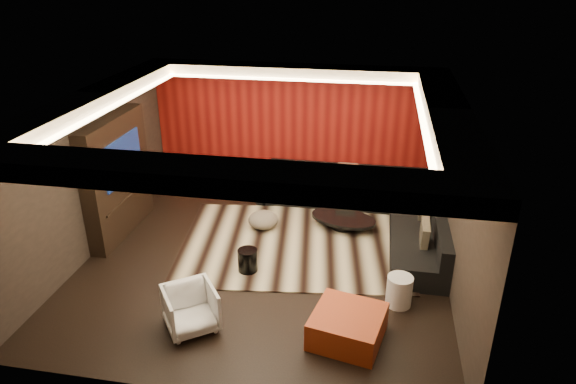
% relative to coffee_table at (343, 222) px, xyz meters
% --- Properties ---
extents(floor, '(6.00, 6.00, 0.02)m').
position_rel_coffee_table_xyz_m(floor, '(-1.22, -1.43, -0.14)').
color(floor, black).
rests_on(floor, ground).
extents(ceiling, '(6.00, 6.00, 0.02)m').
position_rel_coffee_table_xyz_m(ceiling, '(-1.22, -1.43, 2.68)').
color(ceiling, silver).
rests_on(ceiling, ground).
extents(wall_back, '(6.00, 0.02, 2.80)m').
position_rel_coffee_table_xyz_m(wall_back, '(-1.22, 1.58, 1.27)').
color(wall_back, black).
rests_on(wall_back, ground).
extents(wall_left, '(0.02, 6.00, 2.80)m').
position_rel_coffee_table_xyz_m(wall_left, '(-4.23, -1.43, 1.27)').
color(wall_left, black).
rests_on(wall_left, ground).
extents(wall_right, '(0.02, 6.00, 2.80)m').
position_rel_coffee_table_xyz_m(wall_right, '(1.79, -1.43, 1.27)').
color(wall_right, black).
rests_on(wall_right, ground).
extents(red_feature_wall, '(5.98, 0.05, 2.78)m').
position_rel_coffee_table_xyz_m(red_feature_wall, '(-1.22, 1.54, 1.27)').
color(red_feature_wall, '#6B0C0A').
rests_on(red_feature_wall, ground).
extents(soffit_back, '(6.00, 0.60, 0.22)m').
position_rel_coffee_table_xyz_m(soffit_back, '(-1.22, 1.27, 2.56)').
color(soffit_back, silver).
rests_on(soffit_back, ground).
extents(soffit_front, '(6.00, 0.60, 0.22)m').
position_rel_coffee_table_xyz_m(soffit_front, '(-1.22, -4.13, 2.56)').
color(soffit_front, silver).
rests_on(soffit_front, ground).
extents(soffit_left, '(0.60, 4.80, 0.22)m').
position_rel_coffee_table_xyz_m(soffit_left, '(-3.92, -1.43, 2.56)').
color(soffit_left, silver).
rests_on(soffit_left, ground).
extents(soffit_right, '(0.60, 4.80, 0.22)m').
position_rel_coffee_table_xyz_m(soffit_right, '(1.48, -1.43, 2.56)').
color(soffit_right, silver).
rests_on(soffit_right, ground).
extents(cove_back, '(4.80, 0.08, 0.04)m').
position_rel_coffee_table_xyz_m(cove_back, '(-1.22, 0.93, 2.47)').
color(cove_back, '#FFD899').
rests_on(cove_back, ground).
extents(cove_front, '(4.80, 0.08, 0.04)m').
position_rel_coffee_table_xyz_m(cove_front, '(-1.22, -3.79, 2.47)').
color(cove_front, '#FFD899').
rests_on(cove_front, ground).
extents(cove_left, '(0.08, 4.80, 0.04)m').
position_rel_coffee_table_xyz_m(cove_left, '(-3.58, -1.43, 2.47)').
color(cove_left, '#FFD899').
rests_on(cove_left, ground).
extents(cove_right, '(0.08, 4.80, 0.04)m').
position_rel_coffee_table_xyz_m(cove_right, '(1.14, -1.43, 2.47)').
color(cove_right, '#FFD899').
rests_on(cove_right, ground).
extents(tv_surround, '(0.30, 2.00, 2.20)m').
position_rel_coffee_table_xyz_m(tv_surround, '(-4.07, -0.83, 0.97)').
color(tv_surround, black).
rests_on(tv_surround, ground).
extents(tv_screen, '(0.04, 1.30, 0.80)m').
position_rel_coffee_table_xyz_m(tv_screen, '(-3.91, -0.83, 1.32)').
color(tv_screen, black).
rests_on(tv_screen, ground).
extents(tv_shelf, '(0.04, 1.60, 0.04)m').
position_rel_coffee_table_xyz_m(tv_shelf, '(-3.91, -0.83, 0.57)').
color(tv_shelf, black).
rests_on(tv_shelf, ground).
extents(rug, '(4.33, 3.46, 0.02)m').
position_rel_coffee_table_xyz_m(rug, '(-0.83, -0.77, -0.12)').
color(rug, '#BFB18C').
rests_on(rug, floor).
extents(coffee_table, '(1.55, 1.55, 0.21)m').
position_rel_coffee_table_xyz_m(coffee_table, '(0.00, 0.00, 0.00)').
color(coffee_table, black).
rests_on(coffee_table, rug).
extents(drum_stool, '(0.37, 0.37, 0.38)m').
position_rel_coffee_table_xyz_m(drum_stool, '(-1.42, -1.78, 0.08)').
color(drum_stool, black).
rests_on(drum_stool, rug).
extents(striped_pouf, '(0.75, 0.75, 0.31)m').
position_rel_coffee_table_xyz_m(striped_pouf, '(-1.50, -0.28, 0.05)').
color(striped_pouf, beige).
rests_on(striped_pouf, rug).
extents(white_side_table, '(0.39, 0.39, 0.48)m').
position_rel_coffee_table_xyz_m(white_side_table, '(1.00, -2.24, 0.11)').
color(white_side_table, silver).
rests_on(white_side_table, floor).
extents(orange_ottoman, '(1.08, 1.08, 0.41)m').
position_rel_coffee_table_xyz_m(orange_ottoman, '(0.31, -3.14, 0.08)').
color(orange_ottoman, maroon).
rests_on(orange_ottoman, floor).
extents(armchair, '(0.95, 0.95, 0.63)m').
position_rel_coffee_table_xyz_m(armchair, '(-1.84, -3.29, 0.19)').
color(armchair, silver).
rests_on(armchair, floor).
extents(sectional_sofa, '(3.65, 3.50, 0.75)m').
position_rel_coffee_table_xyz_m(sectional_sofa, '(0.51, 0.44, 0.14)').
color(sectional_sofa, black).
rests_on(sectional_sofa, floor).
extents(throw_pillows, '(1.72, 2.74, 0.50)m').
position_rel_coffee_table_xyz_m(throw_pillows, '(0.93, 0.04, 0.49)').
color(throw_pillows, tan).
rests_on(throw_pillows, sectional_sofa).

